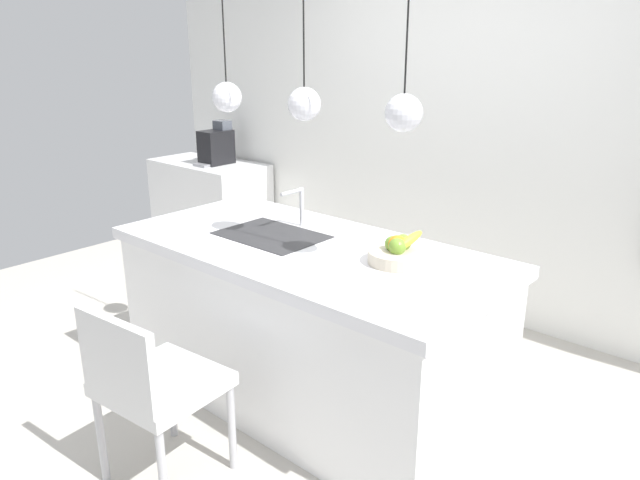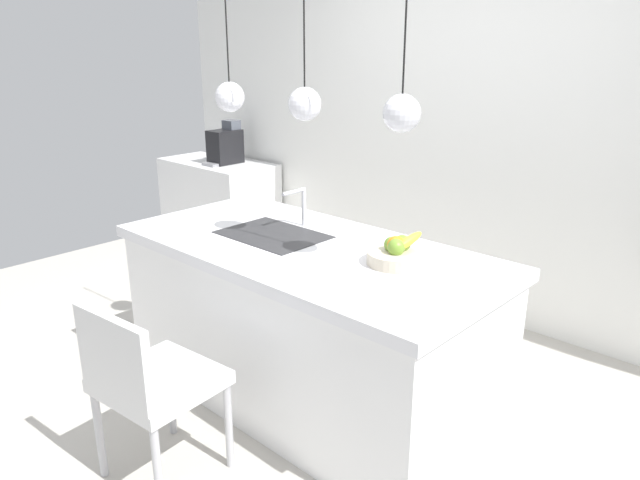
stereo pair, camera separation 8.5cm
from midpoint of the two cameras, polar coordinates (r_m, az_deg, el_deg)
name	(u,v)px [view 2 (the right image)]	position (r m, az deg, el deg)	size (l,w,h in m)	color
floor	(307,394)	(3.46, -0.52, -14.50)	(6.60, 6.60, 0.00)	#BCB7AD
back_wall	(474,131)	(4.29, 15.02, 10.03)	(6.00, 0.10, 2.60)	white
kitchen_island	(306,322)	(3.24, -0.54, -7.87)	(2.06, 0.99, 0.89)	white
sink_basin	(273,236)	(3.24, -3.77, 0.42)	(0.56, 0.40, 0.02)	#2D2D30
faucet	(300,202)	(3.34, -1.16, 3.66)	(0.02, 0.17, 0.22)	silver
fruit_bowl	(397,253)	(2.83, 8.23, -1.25)	(0.28, 0.28, 0.16)	beige
side_counter	(220,204)	(5.74, -9.14, 3.37)	(1.10, 0.60, 0.83)	white
coffee_machine	(225,146)	(5.53, -8.58, 8.90)	(0.20, 0.35, 0.38)	black
chair_near	(148,380)	(2.71, -15.24, -12.76)	(0.51, 0.50, 0.86)	silver
pendant_light_left	(230,96)	(3.33, -7.87, 13.43)	(0.16, 0.16, 0.76)	silver
pendant_light_center	(305,103)	(2.92, -0.61, 12.91)	(0.16, 0.16, 0.76)	silver
pendant_light_right	(402,112)	(2.56, 8.77, 11.93)	(0.16, 0.16, 0.76)	silver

